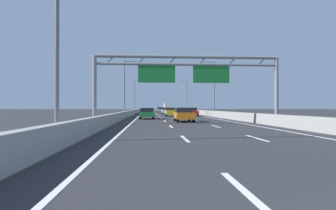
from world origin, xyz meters
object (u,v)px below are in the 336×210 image
object	(u,v)px
green_car	(147,113)
box_truck	(167,107)
red_car	(192,112)
streetlamp_right_far	(186,94)
sign_gantry	(187,71)
streetlamp_left_far	(136,94)
streetlamp_left_mid	(126,84)
streetlamp_right_mid	(213,85)
streetlamp_left_near	(62,22)
orange_car	(184,114)
yellow_car	(171,112)
white_car	(166,111)
silver_car	(160,110)

from	to	relation	value
green_car	box_truck	distance (m)	73.89
red_car	streetlamp_right_far	bearing A→B (deg)	84.32
sign_gantry	streetlamp_right_far	distance (m)	60.37
streetlamp_left_far	red_car	world-z (taller)	streetlamp_left_far
green_car	streetlamp_left_mid	bearing A→B (deg)	107.48
streetlamp_right_far	green_car	size ratio (longest dim) A/B	2.09
streetlamp_right_mid	green_car	world-z (taller)	streetlamp_right_mid
box_truck	streetlamp_right_mid	bearing A→B (deg)	-86.25
box_truck	red_car	bearing A→B (deg)	-89.65
streetlamp_left_near	box_truck	bearing A→B (deg)	83.70
orange_car	green_car	size ratio (longest dim) A/B	0.97
streetlamp_left_mid	orange_car	size ratio (longest dim) A/B	2.15
box_truck	yellow_car	bearing A→B (deg)	-92.97
streetlamp_left_mid	box_truck	bearing A→B (deg)	80.03
streetlamp_left_far	white_car	size ratio (longest dim) A/B	2.23
red_car	white_car	bearing A→B (deg)	103.46
streetlamp_left_mid	orange_car	bearing A→B (deg)	-68.14
box_truck	streetlamp_right_far	bearing A→B (deg)	-80.87
streetlamp_right_far	box_truck	world-z (taller)	streetlamp_right_far
sign_gantry	streetlamp_left_mid	bearing A→B (deg)	107.66
silver_car	yellow_car	size ratio (longest dim) A/B	1.06
white_car	red_car	xyz separation A→B (m)	(3.58, -14.95, -0.01)
streetlamp_right_far	box_truck	size ratio (longest dim) A/B	1.09
silver_car	green_car	size ratio (longest dim) A/B	1.03
silver_car	yellow_car	xyz separation A→B (m)	(0.45, -38.41, 0.01)
streetlamp_right_mid	orange_car	size ratio (longest dim) A/B	2.15
sign_gantry	orange_car	world-z (taller)	sign_gantry
box_truck	sign_gantry	bearing A→B (deg)	-92.34
orange_car	box_truck	xyz separation A→B (m)	(3.26, 80.90, 0.89)
streetlamp_right_far	green_car	bearing A→B (deg)	-103.13
streetlamp_right_far	box_truck	bearing A→B (deg)	99.13
sign_gantry	green_car	world-z (taller)	sign_gantry
streetlamp_left_mid	orange_car	distance (m)	20.98
white_car	streetlamp_left_mid	bearing A→B (deg)	-117.58
sign_gantry	streetlamp_left_mid	xyz separation A→B (m)	(-7.40, 23.23, 0.55)
streetlamp_left_mid	streetlamp_right_far	distance (m)	39.59
streetlamp_left_near	white_car	distance (m)	52.15
yellow_car	streetlamp_left_near	bearing A→B (deg)	-101.76
streetlamp_left_near	streetlamp_right_far	xyz separation A→B (m)	(14.93, 73.34, 0.00)
box_truck	white_car	bearing A→B (deg)	-93.87
sign_gantry	streetlamp_right_mid	bearing A→B (deg)	72.03
silver_car	orange_car	bearing A→B (deg)	-89.61
sign_gantry	streetlamp_right_mid	distance (m)	24.42
sign_gantry	silver_car	xyz separation A→B (m)	(-0.17, 61.85, -4.09)
silver_car	green_car	distance (m)	50.38
streetlamp_left_near	silver_car	world-z (taller)	streetlamp_left_near
orange_car	green_car	world-z (taller)	orange_car
streetlamp_right_far	silver_car	distance (m)	9.20
white_car	red_car	world-z (taller)	red_car
streetlamp_left_far	orange_car	world-z (taller)	streetlamp_left_far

